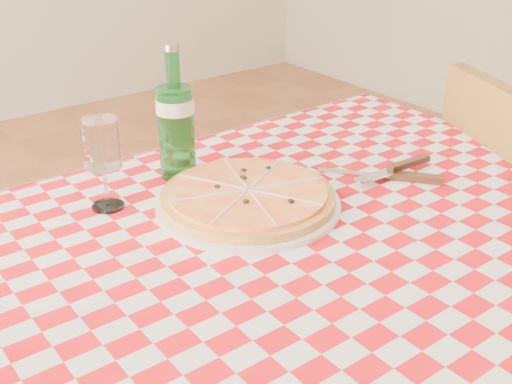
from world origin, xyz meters
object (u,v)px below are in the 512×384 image
(pizza_plate, at_px, (248,196))
(wine_glass, at_px, (103,164))
(dining_table, at_px, (286,284))
(water_bottle, at_px, (175,112))

(pizza_plate, xyz_separation_m, wine_glass, (-0.20, 0.15, 0.06))
(dining_table, relative_size, wine_glass, 7.23)
(water_bottle, bearing_deg, wine_glass, -166.96)
(dining_table, height_order, pizza_plate, pizza_plate)
(pizza_plate, distance_m, wine_glass, 0.26)
(water_bottle, bearing_deg, dining_table, -85.88)
(wine_glass, bearing_deg, water_bottle, 13.04)
(water_bottle, bearing_deg, pizza_plate, -81.48)
(dining_table, distance_m, pizza_plate, 0.17)
(dining_table, distance_m, wine_glass, 0.38)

